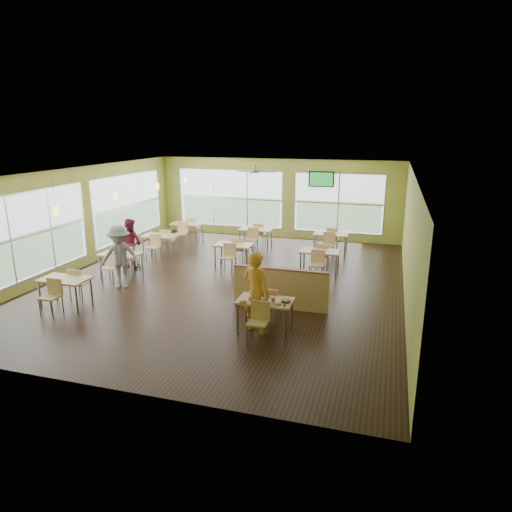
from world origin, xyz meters
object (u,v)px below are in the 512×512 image
(half_wall_divider, at_px, (281,288))
(food_basket, at_px, (286,301))
(man_plaid, at_px, (256,292))
(main_table, at_px, (265,305))

(half_wall_divider, xyz_separation_m, food_basket, (0.46, -1.43, 0.26))
(man_plaid, height_order, food_basket, man_plaid)
(half_wall_divider, distance_m, man_plaid, 1.56)
(main_table, height_order, man_plaid, man_plaid)
(main_table, distance_m, half_wall_divider, 1.45)
(main_table, xyz_separation_m, food_basket, (0.46, 0.02, 0.15))
(main_table, distance_m, man_plaid, 0.35)
(main_table, distance_m, food_basket, 0.48)
(main_table, height_order, half_wall_divider, half_wall_divider)
(half_wall_divider, relative_size, man_plaid, 1.30)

